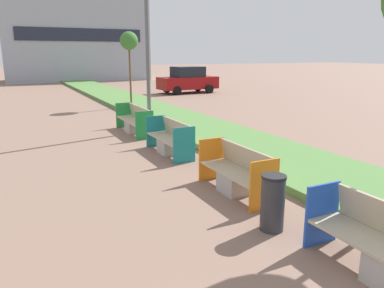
# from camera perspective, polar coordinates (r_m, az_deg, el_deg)

# --- Properties ---
(planter_grass_strip) EXTENTS (2.80, 120.00, 0.18)m
(planter_grass_strip) POSITION_cam_1_polar(r_m,az_deg,el_deg) (12.69, 3.86, 1.44)
(planter_grass_strip) COLOR #568442
(planter_grass_strip) RESTS_ON ground
(building_backdrop) EXTENTS (14.02, 6.70, 8.19)m
(building_backdrop) POSITION_cam_1_polar(r_m,az_deg,el_deg) (42.10, -17.33, 14.86)
(building_backdrop) COLOR #939EAD
(building_backdrop) RESTS_ON ground
(bench_orange_frame) EXTENTS (0.65, 1.97, 0.94)m
(bench_orange_frame) POSITION_cam_1_polar(r_m,az_deg,el_deg) (7.64, 6.76, -4.77)
(bench_orange_frame) COLOR #ADA8A0
(bench_orange_frame) RESTS_ON ground
(bench_teal_frame) EXTENTS (0.65, 2.06, 0.94)m
(bench_teal_frame) POSITION_cam_1_polar(r_m,az_deg,el_deg) (10.54, -3.35, 0.46)
(bench_teal_frame) COLOR #ADA8A0
(bench_teal_frame) RESTS_ON ground
(bench_green_frame) EXTENTS (0.65, 2.41, 0.94)m
(bench_green_frame) POSITION_cam_1_polar(r_m,az_deg,el_deg) (13.50, -8.72, 3.29)
(bench_green_frame) COLOR #ADA8A0
(bench_green_frame) RESTS_ON ground
(litter_bin) EXTENTS (0.39, 0.39, 0.92)m
(litter_bin) POSITION_cam_1_polar(r_m,az_deg,el_deg) (6.14, 12.19, -8.74)
(litter_bin) COLOR #2D2D30
(litter_bin) RESTS_ON ground
(street_lamp_post) EXTENTS (0.24, 0.44, 7.71)m
(street_lamp_post) POSITION_cam_1_polar(r_m,az_deg,el_deg) (13.69, -6.95, 19.72)
(street_lamp_post) COLOR #56595B
(street_lamp_post) RESTS_ON ground
(sapling_tree_far) EXTENTS (0.92, 0.92, 3.86)m
(sapling_tree_far) POSITION_cam_1_polar(r_m,az_deg,el_deg) (19.99, -9.58, 15.06)
(sapling_tree_far) COLOR brown
(sapling_tree_far) RESTS_ON ground
(parked_car_distant) EXTENTS (4.29, 2.00, 1.86)m
(parked_car_distant) POSITION_cam_1_polar(r_m,az_deg,el_deg) (27.02, -0.64, 9.71)
(parked_car_distant) COLOR maroon
(parked_car_distant) RESTS_ON ground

